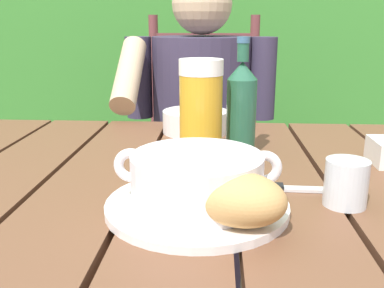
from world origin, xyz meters
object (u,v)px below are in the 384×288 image
object	(u,v)px
soup_bowl	(197,177)
chair_near_diner	(202,162)
bread_roll	(240,199)
diner_bowl	(194,121)
beer_glass	(201,111)
person_eating	(199,123)
table_knife	(281,188)
beer_bottle	(241,107)
serving_plate	(197,205)
water_glass_small	(346,183)

from	to	relation	value
soup_bowl	chair_near_diner	bearing A→B (deg)	91.66
bread_roll	diner_bowl	world-z (taller)	bread_roll
beer_glass	diner_bowl	size ratio (longest dim) A/B	1.23
chair_near_diner	soup_bowl	distance (m)	1.05
person_eating	table_knife	xyz separation A→B (m)	(0.16, -0.72, 0.06)
bread_roll	chair_near_diner	bearing A→B (deg)	94.61
beer_glass	beer_bottle	bearing A→B (deg)	31.67
beer_bottle	table_knife	xyz separation A→B (m)	(0.06, -0.20, -0.09)
person_eating	serving_plate	size ratio (longest dim) A/B	4.47
soup_bowl	bread_roll	xyz separation A→B (m)	(0.06, -0.07, -0.00)
chair_near_diner	person_eating	xyz separation A→B (m)	(-0.00, -0.20, 0.20)
chair_near_diner	diner_bowl	world-z (taller)	chair_near_diner
bread_roll	beer_bottle	xyz separation A→B (m)	(0.02, 0.35, 0.05)
beer_glass	table_knife	world-z (taller)	beer_glass
beer_bottle	water_glass_small	world-z (taller)	beer_bottle
water_glass_small	beer_bottle	bearing A→B (deg)	119.19
serving_plate	beer_glass	distance (m)	0.25
beer_glass	table_knife	bearing A→B (deg)	-48.09
bread_roll	diner_bowl	xyz separation A→B (m)	(-0.09, 0.53, -0.02)
serving_plate	chair_near_diner	bearing A→B (deg)	91.66
bread_roll	beer_glass	bearing A→B (deg)	101.58
person_eating	beer_bottle	bearing A→B (deg)	-78.39
bread_roll	beer_bottle	world-z (taller)	beer_bottle
person_eating	serving_plate	xyz separation A→B (m)	(0.03, -0.81, 0.06)
diner_bowl	bread_roll	bearing A→B (deg)	-80.63
bread_roll	water_glass_small	xyz separation A→B (m)	(0.16, 0.10, -0.01)
chair_near_diner	beer_bottle	xyz separation A→B (m)	(0.10, -0.73, 0.36)
water_glass_small	diner_bowl	size ratio (longest dim) A/B	0.44
chair_near_diner	water_glass_small	distance (m)	1.05
serving_plate	beer_bottle	world-z (taller)	beer_bottle
beer_bottle	diner_bowl	xyz separation A→B (m)	(-0.10, 0.18, -0.07)
person_eating	serving_plate	distance (m)	0.81
bread_roll	table_knife	bearing A→B (deg)	63.32
soup_bowl	bread_roll	bearing A→B (deg)	-49.40
table_knife	diner_bowl	world-z (taller)	diner_bowl
chair_near_diner	person_eating	size ratio (longest dim) A/B	0.88
bread_roll	beer_glass	distance (m)	0.31
beer_bottle	table_knife	bearing A→B (deg)	-74.11
soup_bowl	diner_bowl	distance (m)	0.46
chair_near_diner	beer_bottle	world-z (taller)	chair_near_diner
bread_roll	water_glass_small	distance (m)	0.19
beer_bottle	soup_bowl	bearing A→B (deg)	-104.91
serving_plate	water_glass_small	distance (m)	0.22
person_eating	diner_bowl	size ratio (longest dim) A/B	7.40
water_glass_small	table_knife	distance (m)	0.10
table_knife	soup_bowl	bearing A→B (deg)	-148.34
chair_near_diner	table_knife	size ratio (longest dim) A/B	6.32
person_eating	diner_bowl	xyz separation A→B (m)	(0.00, -0.35, 0.08)
water_glass_small	diner_bowl	xyz separation A→B (m)	(-0.25, 0.43, -0.01)
bread_roll	beer_glass	world-z (taller)	beer_glass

